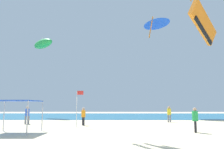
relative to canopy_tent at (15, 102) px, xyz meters
The scene contains 11 objects.
ground 6.04m from the canopy_tent, 19.28° to the right, with size 110.00×110.00×0.10m, color beige.
ocean_strip 27.84m from the canopy_tent, 78.95° to the left, with size 110.00×25.45×0.03m, color #1E6B93.
canopy_tent is the anchor object (origin of this frame).
person_near_tent 16.82m from the canopy_tent, 38.96° to the left, with size 0.43×0.44×1.81m.
person_central 8.03m from the canopy_tent, 104.70° to the left, with size 0.43×0.43×1.80m.
person_rightmost 12.66m from the canopy_tent, ahead, with size 0.41×0.44×1.74m.
person_far_shore 7.44m from the canopy_tent, 57.74° to the left, with size 0.40×0.42×1.68m.
banner_flag 5.76m from the canopy_tent, 50.85° to the left, with size 0.61×0.06×3.18m.
kite_delta_blue 31.39m from the canopy_tent, 59.11° to the left, with size 6.61×6.59×4.12m.
kite_inflatable_green 26.05m from the canopy_tent, 103.75° to the left, with size 5.12×4.91×2.06m.
kite_parafoil_orange 20.93m from the canopy_tent, 27.93° to the left, with size 4.84×5.07×4.02m.
Camera 1 is at (1.69, -14.45, 1.88)m, focal length 37.50 mm.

